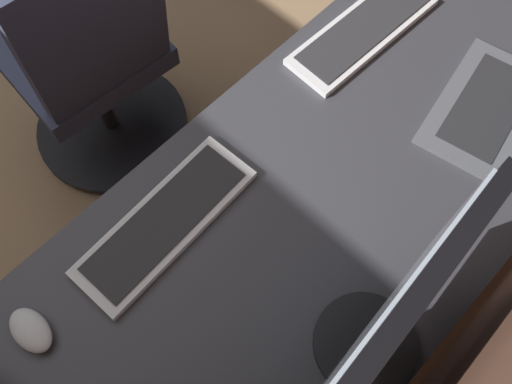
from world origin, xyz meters
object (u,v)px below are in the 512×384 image
monitor_primary (392,317)px  mouse_main (31,330)px  keyboard_main (165,222)px  keyboard_spare (363,31)px  office_chair (94,68)px

monitor_primary → mouse_main: monitor_primary is taller
keyboard_main → keyboard_spare: 0.68m
monitor_primary → keyboard_main: monitor_primary is taller
keyboard_spare → mouse_main: 1.01m
monitor_primary → keyboard_spare: size_ratio=1.09×
office_chair → keyboard_main: bearing=70.1°
keyboard_main → mouse_main: (0.33, -0.02, 0.01)m
monitor_primary → mouse_main: (0.42, -0.47, -0.22)m
mouse_main → office_chair: size_ratio=0.11×
keyboard_spare → office_chair: (0.45, -0.62, -0.28)m
keyboard_spare → office_chair: 0.82m
mouse_main → office_chair: (-0.56, -0.63, -0.29)m
keyboard_spare → office_chair: office_chair is taller
mouse_main → keyboard_spare: bearing=-179.4°
monitor_primary → keyboard_spare: monitor_primary is taller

